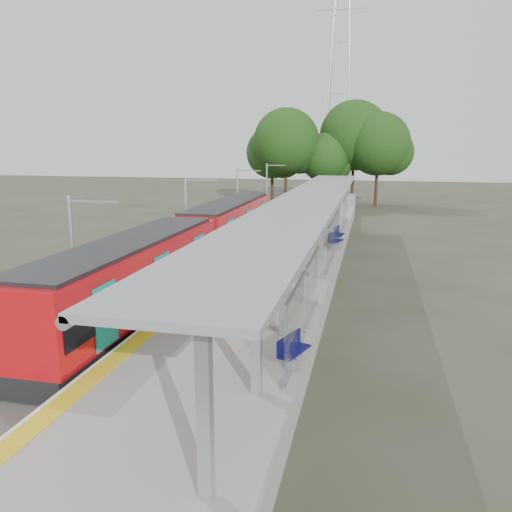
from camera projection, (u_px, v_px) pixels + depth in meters
The scene contains 16 objects.
ground at pixel (153, 463), 11.56m from camera, with size 200.00×200.00×0.00m, color #474438.
trackbed at pixel (220, 260), 31.55m from camera, with size 3.00×70.00×0.24m, color #59544C.
platform at pixel (290, 258), 30.48m from camera, with size 6.00×50.00×1.00m, color gray.
tactile_strip at pixel (250, 248), 30.93m from camera, with size 0.60×50.00×0.02m, color gold.
end_fence at pixel (327, 199), 53.98m from camera, with size 6.00×0.10×1.20m, color #9EA0A5.
train at pixel (192, 245), 26.42m from camera, with size 2.74×27.60×3.62m.
canopy at pixel (311, 205), 25.70m from camera, with size 3.27×38.00×3.66m.
pylon at pixel (340, 68), 77.13m from camera, with size 8.00×4.00×38.00m, color #9EA0A5, non-canonical shape.
tree_cluster at pixel (329, 143), 60.45m from camera, with size 19.84×11.73×12.71m.
catenary_masts at pixel (188, 218), 30.37m from camera, with size 2.08×48.16×5.40m.
bench_near at pixel (292, 349), 14.36m from camera, with size 0.84×1.38×0.91m.
bench_mid at pixel (335, 240), 30.66m from camera, with size 0.92×1.59×1.04m.
bench_far at pixel (338, 234), 32.96m from camera, with size 0.68×1.52×1.00m.
info_pillar_near at pixel (250, 301), 17.84m from camera, with size 0.39×0.39×1.74m.
info_pillar_far at pixel (301, 256), 24.85m from camera, with size 0.43×0.43×1.90m.
litter_bin at pixel (291, 274), 23.00m from camera, with size 0.41×0.41×0.85m, color #9EA0A5.
Camera 1 is at (4.63, -9.45, 7.19)m, focal length 35.00 mm.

